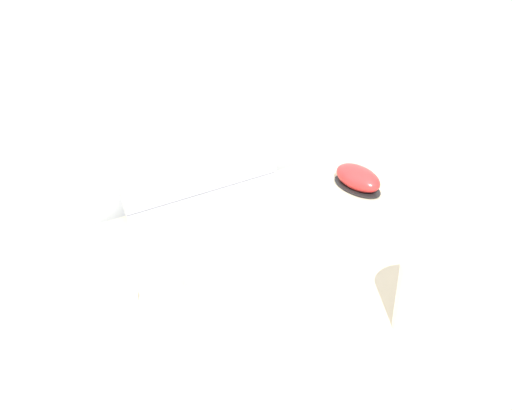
% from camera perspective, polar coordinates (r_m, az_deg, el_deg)
% --- Properties ---
extents(laptop, '(0.32, 0.32, 0.20)m').
position_cam_1_polar(laptop, '(1.07, -2.99, 0.78)').
color(laptop, '#ADADB2').
rests_on(laptop, desk).
extents(drink_cup, '(0.10, 0.10, 0.11)m').
position_cam_1_polar(drink_cup, '(0.84, 16.73, -8.33)').
color(drink_cup, silver).
rests_on(drink_cup, desk).
extents(computer_mouse, '(0.07, 0.12, 0.04)m').
position_cam_1_polar(computer_mouse, '(1.19, 9.67, 2.48)').
color(computer_mouse, black).
rests_on(computer_mouse, desk).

